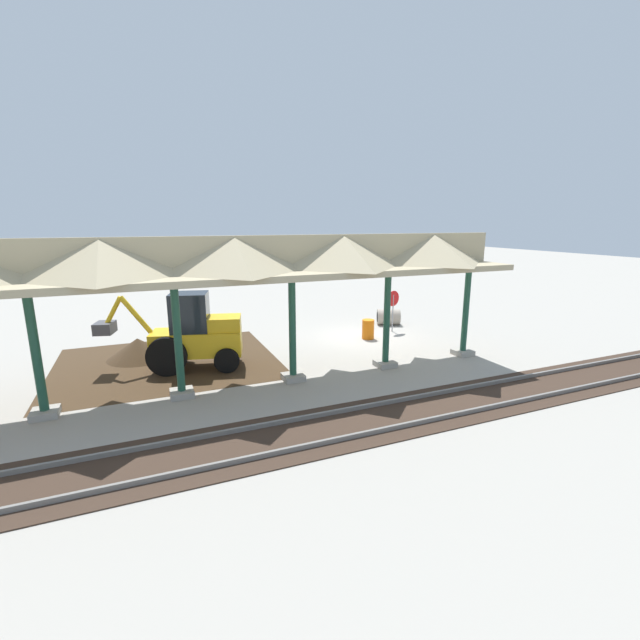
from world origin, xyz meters
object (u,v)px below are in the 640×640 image
(stop_sign, at_px, (393,303))
(traffic_barrel, at_px, (368,329))
(concrete_pipe, at_px, (388,317))
(backhoe, at_px, (193,335))

(stop_sign, relative_size, traffic_barrel, 2.27)
(concrete_pipe, xyz_separation_m, traffic_barrel, (2.34, 2.01, 0.04))
(backhoe, relative_size, concrete_pipe, 3.67)
(backhoe, bearing_deg, stop_sign, -169.65)
(backhoe, height_order, traffic_barrel, backhoe)
(stop_sign, height_order, traffic_barrel, stop_sign)
(stop_sign, relative_size, concrete_pipe, 1.45)
(concrete_pipe, height_order, traffic_barrel, traffic_barrel)
(stop_sign, relative_size, backhoe, 0.40)
(stop_sign, xyz_separation_m, backhoe, (9.67, 1.77, -0.18))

